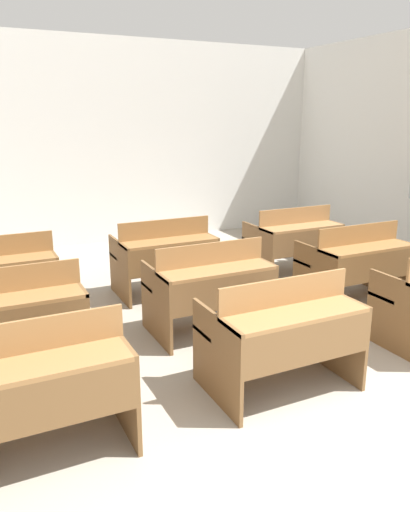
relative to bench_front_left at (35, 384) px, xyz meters
name	(u,v)px	position (x,y,z in m)	size (l,w,h in m)	color
wall_back	(112,143)	(1.93, 5.02, 1.12)	(7.28, 0.06, 3.14)	silver
bench_front_left	(35,384)	(0.00, 0.00, 0.00)	(1.07, 0.73, 0.87)	brown
bench_front_center	(282,331)	(1.73, -0.01, 0.00)	(1.07, 0.73, 0.87)	brown
bench_second_left	(13,317)	(-0.01, 1.14, 0.00)	(1.07, 0.73, 0.87)	brown
bench_second_center	(210,286)	(1.71, 1.14, 0.00)	(1.07, 0.73, 0.87)	brown
bench_second_right	(356,262)	(3.49, 1.15, 0.00)	(1.07, 0.73, 0.87)	brown
bench_third_center	(165,255)	(1.73, 2.32, 0.00)	(1.07, 0.73, 0.87)	brown
bench_third_right	(294,239)	(3.49, 2.30, 0.00)	(1.07, 0.73, 0.87)	brown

